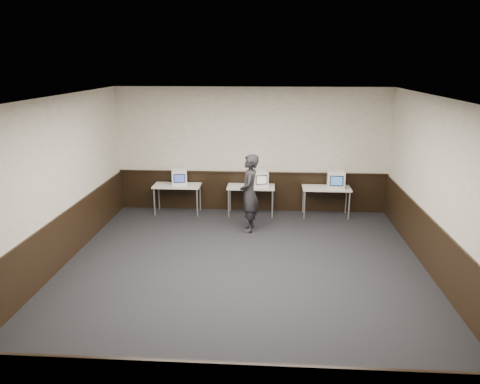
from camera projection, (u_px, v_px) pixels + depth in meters
name	position (u px, v px, depth m)	size (l,w,h in m)	color
floor	(242.00, 276.00, 8.61)	(8.00, 8.00, 0.00)	black
ceiling	(242.00, 99.00, 7.75)	(8.00, 8.00, 0.00)	white
back_wall	(252.00, 150.00, 12.02)	(7.00, 7.00, 0.00)	#BCB5A5
front_wall	(216.00, 308.00, 4.33)	(7.00, 7.00, 0.00)	#BCB5A5
left_wall	(48.00, 188.00, 8.40)	(8.00, 8.00, 0.00)	#BCB5A5
right_wall	(447.00, 196.00, 7.95)	(8.00, 8.00, 0.00)	#BCB5A5
wainscot_back	(252.00, 192.00, 12.30)	(6.98, 0.04, 1.00)	black
wainscot_left	(56.00, 245.00, 8.70)	(0.04, 7.98, 1.00)	black
wainscot_right	(439.00, 255.00, 8.25)	(0.04, 7.98, 1.00)	black
wainscot_rail	(252.00, 173.00, 12.14)	(6.98, 0.06, 0.04)	black
desk_left	(177.00, 188.00, 12.01)	(1.20, 0.60, 0.75)	silver
desk_center	(251.00, 189.00, 11.88)	(1.20, 0.60, 0.75)	silver
desk_right	(326.00, 190.00, 11.76)	(1.20, 0.60, 0.75)	silver
emac_left	(179.00, 177.00, 11.97)	(0.45, 0.47, 0.38)	white
emac_center	(259.00, 179.00, 11.81)	(0.49, 0.50, 0.39)	white
emac_right	(336.00, 180.00, 11.64)	(0.46, 0.49, 0.43)	white
person	(249.00, 193.00, 10.66)	(0.66, 0.43, 1.80)	black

